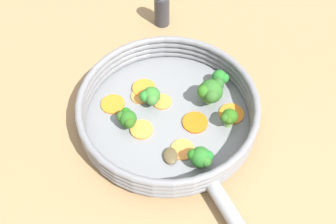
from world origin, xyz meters
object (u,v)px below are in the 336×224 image
Objects in this scene: carrot_slice_0 at (162,102)px; broccoli_floret_5 at (151,97)px; broccoli_floret_0 at (221,78)px; broccoli_floret_3 at (127,119)px; carrot_slice_7 at (140,96)px; broccoli_floret_4 at (229,118)px; carrot_slice_4 at (183,149)px; broccoli_floret_2 at (211,91)px; carrot_slice_2 at (113,104)px; skillet at (168,119)px; mushroom_piece_0 at (169,156)px; carrot_slice_3 at (144,88)px; carrot_slice_6 at (195,122)px; salt_shaker at (164,7)px; carrot_slice_5 at (142,130)px; broccoli_floret_1 at (201,157)px; carrot_slice_1 at (232,114)px.

broccoli_floret_5 is at bearing 5.57° from carrot_slice_0.
broccoli_floret_0 is 0.92× the size of broccoli_floret_3.
carrot_slice_7 is 0.17m from broccoli_floret_4.
broccoli_floret_2 is (-0.06, -0.10, 0.03)m from carrot_slice_4.
skillet is at bearing 162.17° from carrot_slice_2.
broccoli_floret_3 is at bearing 38.16° from carrot_slice_0.
mushroom_piece_0 is (0.00, 0.08, 0.01)m from skillet.
carrot_slice_7 is at bearing -20.28° from carrot_slice_0.
carrot_slice_3 is at bearing -31.48° from broccoli_floret_4.
skillet is 0.09m from broccoli_floret_2.
broccoli_floret_2 is at bearing 178.79° from carrot_slice_2.
carrot_slice_0 and carrot_slice_6 have the same top height.
broccoli_floret_5 is 1.20× the size of mushroom_piece_0.
broccoli_floret_4 reaches higher than carrot_slice_2.
carrot_slice_2 is 0.21m from broccoli_floret_4.
carrot_slice_2 is 1.12× the size of broccoli_floret_5.
carrot_slice_4 is 1.03× the size of broccoli_floret_4.
salt_shaker is at bearing -63.11° from broccoli_floret_0.
broccoli_floret_3 is 0.29m from salt_shaker.
mushroom_piece_0 is (0.05, 0.07, 0.00)m from carrot_slice_6.
salt_shaker is (0.10, -0.29, 0.01)m from broccoli_floret_4.
broccoli_floret_2 is (-0.08, -0.03, 0.04)m from skillet.
carrot_slice_4 is at bearing 106.55° from carrot_slice_0.
carrot_slice_3 is 0.12m from carrot_slice_6.
carrot_slice_3 is (0.04, -0.07, 0.01)m from skillet.
carrot_slice_5 is at bearing 1.07° from broccoli_floret_4.
mushroom_piece_0 is at bearing 103.37° from broccoli_floret_5.
mushroom_piece_0 is (0.08, 0.11, -0.03)m from broccoli_floret_2.
broccoli_floret_4 is 1.02× the size of broccoli_floret_5.
broccoli_floret_1 reaches higher than carrot_slice_3.
broccoli_floret_1 is 0.09m from broccoli_floret_4.
broccoli_floret_4 is at bearing 116.45° from broccoli_floret_2.
carrot_slice_3 is 0.15m from mushroom_piece_0.
broccoli_floret_0 reaches higher than mushroom_piece_0.
salt_shaker is (-0.05, -0.20, 0.03)m from carrot_slice_3.
carrot_slice_1 is 1.10× the size of carrot_slice_4.
carrot_slice_6 is at bearing 137.68° from carrot_slice_3.
broccoli_floret_2 reaches higher than broccoli_floret_4.
carrot_slice_2 is at bearing -41.59° from broccoli_floret_1.
carrot_slice_2 is at bearing -0.96° from broccoli_floret_5.
carrot_slice_2 is 0.08m from carrot_slice_5.
broccoli_floret_3 is at bearing 16.62° from broccoli_floret_2.
broccoli_floret_1 is 1.06× the size of broccoli_floret_4.
carrot_slice_2 is at bearing -49.77° from mushroom_piece_0.
broccoli_floret_4 is (-0.06, -0.08, 0.00)m from broccoli_floret_1.
carrot_slice_0 is at bearing -174.43° from broccoli_floret_5.
carrot_slice_2 is 1.25× the size of carrot_slice_7.
carrot_slice_1 is 1.14× the size of broccoli_floret_4.
carrot_slice_6 is 1.16× the size of broccoli_floret_5.
skillet is 7.76× the size of broccoli_floret_3.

